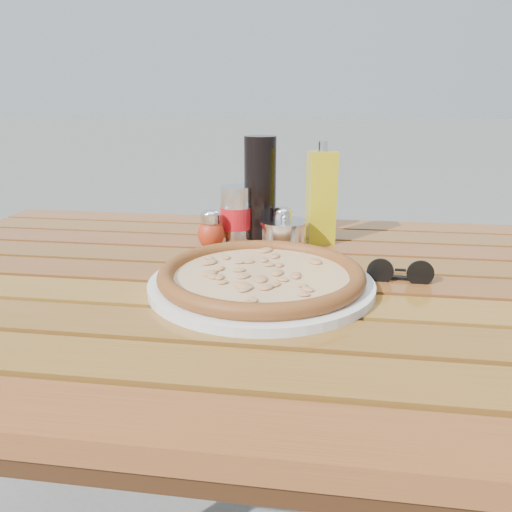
# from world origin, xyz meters

# --- Properties ---
(table) EXTENTS (1.40, 0.90, 0.75)m
(table) POSITION_xyz_m (0.00, -0.00, 0.67)
(table) COLOR #3D260D
(table) RESTS_ON ground
(plate) EXTENTS (0.42, 0.42, 0.01)m
(plate) POSITION_xyz_m (0.02, -0.05, 0.76)
(plate) COLOR silver
(plate) RESTS_ON table
(pizza) EXTENTS (0.39, 0.39, 0.03)m
(pizza) POSITION_xyz_m (0.02, -0.05, 0.77)
(pizza) COLOR beige
(pizza) RESTS_ON plate
(pepper_shaker) EXTENTS (0.07, 0.07, 0.08)m
(pepper_shaker) POSITION_xyz_m (-0.11, 0.15, 0.79)
(pepper_shaker) COLOR #B93115
(pepper_shaker) RESTS_ON table
(oregano_shaker) EXTENTS (0.06, 0.06, 0.08)m
(oregano_shaker) POSITION_xyz_m (0.03, 0.20, 0.79)
(oregano_shaker) COLOR #373F19
(oregano_shaker) RESTS_ON table
(dark_bottle) EXTENTS (0.08, 0.08, 0.22)m
(dark_bottle) POSITION_xyz_m (-0.02, 0.22, 0.86)
(dark_bottle) COLOR black
(dark_bottle) RESTS_ON table
(soda_can) EXTENTS (0.08, 0.08, 0.12)m
(soda_can) POSITION_xyz_m (-0.07, 0.20, 0.81)
(soda_can) COLOR silver
(soda_can) RESTS_ON table
(olive_oil_cruet) EXTENTS (0.07, 0.07, 0.21)m
(olive_oil_cruet) POSITION_xyz_m (0.11, 0.24, 0.85)
(olive_oil_cruet) COLOR #B7A513
(olive_oil_cruet) RESTS_ON table
(parmesan_tin) EXTENTS (0.13, 0.13, 0.07)m
(parmesan_tin) POSITION_xyz_m (0.04, 0.17, 0.78)
(parmesan_tin) COLOR white
(parmesan_tin) RESTS_ON table
(sunglasses) EXTENTS (0.11, 0.02, 0.04)m
(sunglasses) POSITION_xyz_m (0.24, 0.01, 0.77)
(sunglasses) COLOR black
(sunglasses) RESTS_ON table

